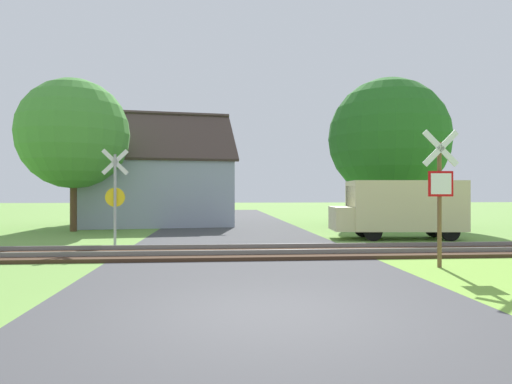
{
  "coord_description": "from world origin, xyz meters",
  "views": [
    {
      "loc": [
        -0.7,
        -6.49,
        1.76
      ],
      "look_at": [
        0.5,
        7.57,
        1.8
      ],
      "focal_mm": 32.0,
      "sensor_mm": 36.0,
      "label": 1
    }
  ],
  "objects_px": {
    "stop_sign_near": "(440,189)",
    "mail_truck": "(400,207)",
    "tree_left": "(74,134)",
    "house": "(156,189)",
    "tree_right": "(389,138)",
    "crossing_sign_far": "(115,192)"
  },
  "relations": [
    {
      "from": "stop_sign_near",
      "to": "mail_truck",
      "type": "distance_m",
      "value": 6.93
    },
    {
      "from": "stop_sign_near",
      "to": "tree_left",
      "type": "height_order",
      "value": "tree_left"
    },
    {
      "from": "house",
      "to": "tree_right",
      "type": "relative_size",
      "value": 1.17
    },
    {
      "from": "tree_right",
      "to": "tree_left",
      "type": "bearing_deg",
      "value": -173.49
    },
    {
      "from": "crossing_sign_far",
      "to": "tree_left",
      "type": "relative_size",
      "value": 0.46
    },
    {
      "from": "tree_right",
      "to": "mail_truck",
      "type": "relative_size",
      "value": 1.56
    },
    {
      "from": "house",
      "to": "tree_left",
      "type": "xyz_separation_m",
      "value": [
        -3.16,
        -4.45,
        2.52
      ]
    },
    {
      "from": "tree_right",
      "to": "tree_left",
      "type": "xyz_separation_m",
      "value": [
        -15.71,
        -1.79,
        -0.17
      ]
    },
    {
      "from": "tree_left",
      "to": "mail_truck",
      "type": "bearing_deg",
      "value": -18.92
    },
    {
      "from": "tree_left",
      "to": "mail_truck",
      "type": "distance_m",
      "value": 14.8
    },
    {
      "from": "tree_right",
      "to": "stop_sign_near",
      "type": "bearing_deg",
      "value": -106.28
    },
    {
      "from": "house",
      "to": "mail_truck",
      "type": "bearing_deg",
      "value": -48.74
    },
    {
      "from": "crossing_sign_far",
      "to": "mail_truck",
      "type": "bearing_deg",
      "value": -1.92
    },
    {
      "from": "tree_right",
      "to": "mail_truck",
      "type": "bearing_deg",
      "value": -107.59
    },
    {
      "from": "mail_truck",
      "to": "crossing_sign_far",
      "type": "bearing_deg",
      "value": 103.34
    },
    {
      "from": "crossing_sign_far",
      "to": "house",
      "type": "distance_m",
      "value": 10.65
    },
    {
      "from": "house",
      "to": "tree_left",
      "type": "distance_m",
      "value": 6.01
    },
    {
      "from": "crossing_sign_far",
      "to": "house",
      "type": "relative_size",
      "value": 0.35
    },
    {
      "from": "crossing_sign_far",
      "to": "house",
      "type": "bearing_deg",
      "value": 80.15
    },
    {
      "from": "tree_right",
      "to": "mail_truck",
      "type": "distance_m",
      "value": 7.61
    },
    {
      "from": "crossing_sign_far",
      "to": "tree_right",
      "type": "relative_size",
      "value": 0.41
    },
    {
      "from": "crossing_sign_far",
      "to": "tree_right",
      "type": "xyz_separation_m",
      "value": [
        12.47,
        8.0,
        2.87
      ]
    }
  ]
}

